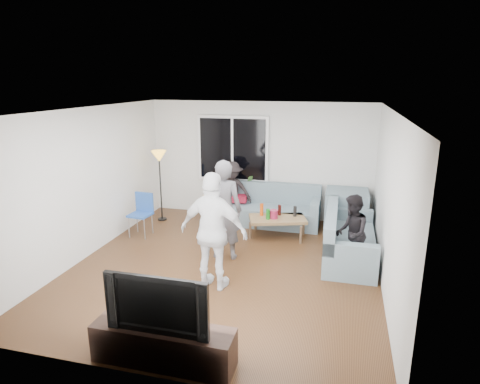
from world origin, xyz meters
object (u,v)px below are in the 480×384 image
(spectator_right, at_px, (351,233))
(sofa_right_section, at_px, (350,235))
(player_right, at_px, (214,232))
(floor_lamp, at_px, (161,186))
(player_left, at_px, (224,210))
(spectator_back, at_px, (232,191))
(tv_console, at_px, (164,345))
(sofa_back_section, at_px, (266,205))
(television, at_px, (161,300))
(coffee_table, at_px, (277,227))
(side_chair, at_px, (140,215))

(spectator_right, bearing_deg, sofa_right_section, 177.63)
(player_right, bearing_deg, floor_lamp, -45.57)
(player_left, relative_size, spectator_back, 1.32)
(tv_console, bearing_deg, player_right, 89.37)
(sofa_back_section, height_order, television, television)
(sofa_back_section, xyz_separation_m, floor_lamp, (-2.31, -0.34, 0.36))
(player_left, bearing_deg, sofa_back_section, -103.62)
(sofa_right_section, xyz_separation_m, spectator_right, (0.00, -0.50, 0.22))
(tv_console, bearing_deg, coffee_table, 81.53)
(sofa_back_section, xyz_separation_m, side_chair, (-2.31, -1.33, 0.01))
(spectator_right, relative_size, television, 1.11)
(sofa_back_section, height_order, sofa_right_section, same)
(player_left, xyz_separation_m, spectator_right, (2.15, 0.03, -0.24))
(player_left, height_order, television, player_left)
(sofa_back_section, relative_size, spectator_back, 1.72)
(player_left, bearing_deg, player_right, 96.63)
(side_chair, relative_size, floor_lamp, 0.55)
(side_chair, distance_m, spectator_back, 2.06)
(sofa_back_section, xyz_separation_m, spectator_right, (1.76, -1.88, 0.22))
(sofa_back_section, bearing_deg, player_left, -101.46)
(floor_lamp, bearing_deg, tv_console, -64.97)
(coffee_table, height_order, spectator_right, spectator_right)
(player_right, height_order, spectator_right, player_right)
(coffee_table, relative_size, side_chair, 1.28)
(sofa_right_section, relative_size, player_right, 1.12)
(player_left, bearing_deg, floor_lamp, -41.42)
(sofa_right_section, bearing_deg, spectator_back, 60.98)
(sofa_right_section, distance_m, floor_lamp, 4.22)
(player_left, height_order, spectator_right, player_left)
(spectator_right, bearing_deg, tv_console, -37.07)
(sofa_back_section, xyz_separation_m, player_right, (-0.22, -3.00, 0.47))
(coffee_table, relative_size, spectator_back, 0.82)
(player_left, relative_size, spectator_right, 1.37)
(sofa_right_section, bearing_deg, sofa_back_section, 51.95)
(sofa_back_section, distance_m, television, 4.79)
(floor_lamp, bearing_deg, sofa_back_section, 8.38)
(player_left, distance_m, player_right, 1.10)
(side_chair, height_order, floor_lamp, floor_lamp)
(sofa_back_section, height_order, side_chair, side_chair)
(tv_console, bearing_deg, floor_lamp, 115.03)
(spectator_back, distance_m, tv_console, 4.85)
(spectator_right, distance_m, television, 3.52)
(coffee_table, xyz_separation_m, floor_lamp, (-2.67, 0.36, 0.58))
(sofa_right_section, xyz_separation_m, player_right, (-1.98, -1.62, 0.47))
(sofa_back_section, relative_size, television, 1.99)
(sofa_back_section, height_order, spectator_back, spectator_back)
(side_chair, relative_size, tv_console, 0.54)
(sofa_right_section, height_order, television, television)
(sofa_right_section, bearing_deg, tv_console, 149.46)
(sofa_back_section, height_order, player_left, player_left)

